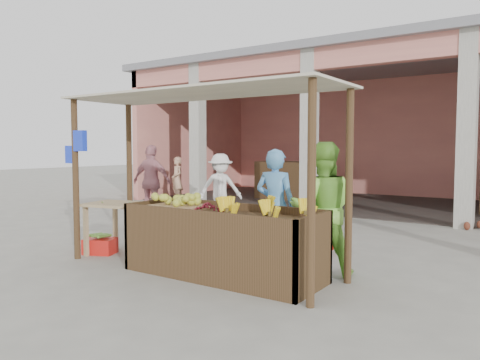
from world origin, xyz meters
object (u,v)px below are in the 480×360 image
Objects in this scene: vendor_blue at (275,202)px; fruit_stall at (223,245)px; red_crate at (100,246)px; vendor_green at (322,205)px; side_table at (121,212)px; motorcycle at (300,220)px.

fruit_stall is at bearing 73.04° from vendor_blue.
red_crate is 2.85m from vendor_blue.
vendor_blue is 0.86m from vendor_green.
fruit_stall is 2.31× the size of side_table.
vendor_blue is (0.20, 1.01, 0.47)m from fruit_stall.
vendor_blue reaches higher than motorcycle.
red_crate is 0.27× the size of motorcycle.
vendor_green is 1.77m from motorcycle.
vendor_blue is (2.12, 1.00, 0.19)m from side_table.
fruit_stall is 1.49× the size of vendor_blue.
side_table reaches higher than fruit_stall.
side_table is 3.05m from vendor_green.
fruit_stall is 1.43× the size of vendor_green.
side_table is at bearing -14.65° from red_crate.
red_crate is at bearing -178.93° from fruit_stall.
fruit_stall is 1.52× the size of motorcycle.
vendor_green reaches higher than vendor_blue.
side_table is 2.35m from vendor_blue.
red_crate is at bearing 16.85° from vendor_blue.
vendor_green is (0.82, -0.23, 0.04)m from vendor_blue.
side_table is (-1.92, 0.01, 0.28)m from fruit_stall.
vendor_green is (1.03, 0.77, 0.51)m from fruit_stall.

